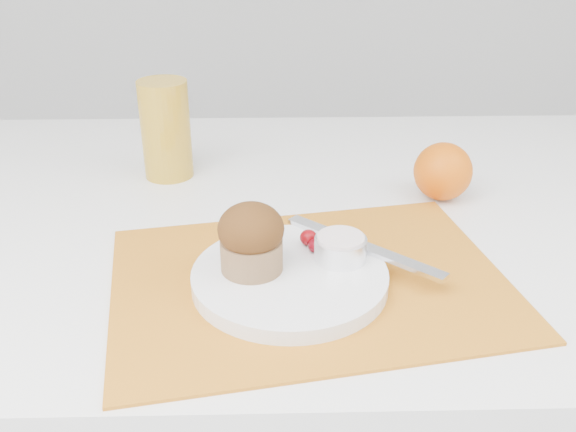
{
  "coord_description": "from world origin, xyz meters",
  "views": [
    {
      "loc": [
        -0.03,
        -0.76,
        1.15
      ],
      "look_at": [
        -0.01,
        -0.07,
        0.8
      ],
      "focal_mm": 40.0,
      "sensor_mm": 36.0,
      "label": 1
    }
  ],
  "objects_px": {
    "table": "(293,406)",
    "juice_glass": "(166,130)",
    "plate": "(290,278)",
    "orange": "(443,171)",
    "muffin": "(251,238)"
  },
  "relations": [
    {
      "from": "table",
      "to": "juice_glass",
      "type": "bearing_deg",
      "value": 148.01
    },
    {
      "from": "table",
      "to": "juice_glass",
      "type": "xyz_separation_m",
      "value": [
        -0.19,
        0.12,
        0.45
      ]
    },
    {
      "from": "table",
      "to": "plate",
      "type": "xyz_separation_m",
      "value": [
        -0.01,
        -0.2,
        0.39
      ]
    },
    {
      "from": "plate",
      "to": "orange",
      "type": "xyz_separation_m",
      "value": [
        0.23,
        0.23,
        0.03
      ]
    },
    {
      "from": "orange",
      "to": "juice_glass",
      "type": "distance_m",
      "value": 0.42
    },
    {
      "from": "plate",
      "to": "muffin",
      "type": "bearing_deg",
      "value": 171.41
    },
    {
      "from": "table",
      "to": "muffin",
      "type": "xyz_separation_m",
      "value": [
        -0.05,
        -0.2,
        0.44
      ]
    },
    {
      "from": "table",
      "to": "orange",
      "type": "relative_size",
      "value": 14.35
    },
    {
      "from": "table",
      "to": "juice_glass",
      "type": "height_order",
      "value": "juice_glass"
    },
    {
      "from": "table",
      "to": "plate",
      "type": "distance_m",
      "value": 0.44
    },
    {
      "from": "table",
      "to": "muffin",
      "type": "bearing_deg",
      "value": -105.45
    },
    {
      "from": "muffin",
      "to": "juice_glass",
      "type": "bearing_deg",
      "value": 113.52
    },
    {
      "from": "orange",
      "to": "juice_glass",
      "type": "xyz_separation_m",
      "value": [
        -0.41,
        0.09,
        0.03
      ]
    },
    {
      "from": "plate",
      "to": "orange",
      "type": "relative_size",
      "value": 2.65
    },
    {
      "from": "orange",
      "to": "plate",
      "type": "bearing_deg",
      "value": -134.44
    }
  ]
}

